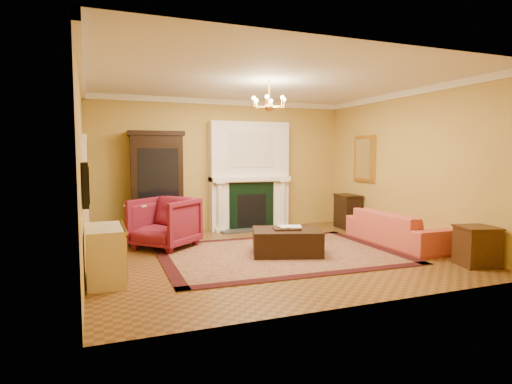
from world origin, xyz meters
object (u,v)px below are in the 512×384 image
coral_sofa (398,223)px  console_table (348,212)px  china_cabinet (157,186)px  wingback_armchair (165,220)px  commode (105,254)px  end_table (477,247)px  leather_ottoman (287,242)px  pedestal_table (136,222)px

coral_sofa → console_table: bearing=-4.6°
china_cabinet → wingback_armchair: 1.45m
commode → console_table: (5.51, 2.44, 0.01)m
wingback_armchair → commode: wingback_armchair is taller
commode → end_table: bearing=-13.1°
console_table → leather_ottoman: size_ratio=0.66×
end_table → leather_ottoman: end_table is taller
commode → console_table: 6.03m
commode → leather_ottoman: (3.00, 0.51, -0.15)m
china_cabinet → leather_ottoman: china_cabinet is taller
commode → end_table: (5.45, -1.24, -0.08)m
commode → coral_sofa: (5.33, 0.46, 0.06)m
coral_sofa → china_cabinet: bearing=57.5°
commode → coral_sofa: 5.35m
china_cabinet → end_table: (4.27, -4.41, -0.77)m
console_table → end_table: bearing=-84.7°
coral_sofa → pedestal_table: bearing=69.6°
wingback_armchair → coral_sofa: (4.22, -1.37, -0.08)m
end_table → console_table: size_ratio=0.77×
commode → console_table: size_ratio=1.32×
wingback_armchair → end_table: (4.34, -3.08, -0.22)m
console_table → china_cabinet: bearing=176.8°
console_table → leather_ottoman: (-2.51, -1.93, -0.15)m
coral_sofa → end_table: size_ratio=3.76×
pedestal_table → coral_sofa: (4.69, -1.80, -0.02)m
china_cabinet → pedestal_table: size_ratio=2.71×
wingback_armchair → commode: 2.15m
wingback_armchair → pedestal_table: size_ratio=1.32×
end_table → console_table: console_table is taller
wingback_armchair → end_table: bearing=12.5°
leather_ottoman → coral_sofa: bearing=18.1°
china_cabinet → pedestal_table: bearing=-117.0°
coral_sofa → end_table: 1.72m
wingback_armchair → pedestal_table: (-0.48, 0.43, -0.06)m
china_cabinet → coral_sofa: (4.15, -2.71, -0.63)m
china_cabinet → console_table: 4.45m
wingback_armchair → china_cabinet: bearing=135.2°
commode → pedestal_table: bearing=74.0°
china_cabinet → console_table: (4.33, -0.73, -0.69)m
pedestal_table → coral_sofa: coral_sofa is taller
pedestal_table → coral_sofa: 5.03m
commode → coral_sofa: bearing=4.7°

